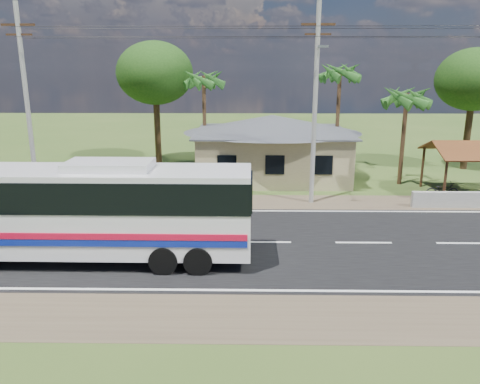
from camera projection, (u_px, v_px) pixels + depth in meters
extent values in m
plane|color=#314D1B|center=(263.00, 242.00, 20.98)|extent=(120.00, 120.00, 0.00)
cube|color=black|center=(263.00, 242.00, 20.98)|extent=(120.00, 10.00, 0.02)
cube|color=brown|center=(260.00, 202.00, 27.25)|extent=(120.00, 3.00, 0.01)
cube|color=brown|center=(270.00, 317.00, 14.70)|extent=(120.00, 3.00, 0.01)
cube|color=silver|center=(260.00, 211.00, 25.51)|extent=(120.00, 0.15, 0.01)
cube|color=silver|center=(267.00, 290.00, 16.43)|extent=(120.00, 0.15, 0.01)
cube|color=silver|center=(263.00, 242.00, 20.97)|extent=(120.00, 0.15, 0.01)
cube|color=tan|center=(272.00, 155.00, 33.10)|extent=(10.00, 8.00, 3.20)
cube|color=#4C4F54|center=(272.00, 131.00, 32.67)|extent=(10.60, 8.60, 0.10)
pyramid|color=#4C4F54|center=(272.00, 115.00, 32.38)|extent=(12.40, 10.00, 1.20)
cube|color=black|center=(227.00, 165.00, 29.24)|extent=(1.20, 0.08, 1.20)
cube|color=black|center=(275.00, 165.00, 29.19)|extent=(1.20, 0.08, 1.20)
cube|color=black|center=(323.00, 165.00, 29.15)|extent=(1.20, 0.08, 1.20)
cylinder|color=#3D2716|center=(445.00, 180.00, 26.95)|extent=(0.16, 0.16, 2.60)
cylinder|color=#3D2716|center=(423.00, 167.00, 30.42)|extent=(0.16, 0.16, 2.60)
cube|color=brown|center=(466.00, 145.00, 29.30)|extent=(5.20, 2.28, 0.90)
cube|color=#3D2716|center=(475.00, 142.00, 28.14)|extent=(5.20, 0.12, 0.12)
cube|color=#9E9E99|center=(475.00, 200.00, 26.08)|extent=(7.00, 0.30, 0.90)
cylinder|color=#9E9E99|center=(27.00, 106.00, 26.03)|extent=(0.26, 0.26, 11.00)
cube|color=#3D2716|center=(18.00, 25.00, 24.91)|extent=(1.80, 0.12, 0.12)
cube|color=#3D2716|center=(19.00, 35.00, 25.04)|extent=(1.40, 0.10, 0.10)
cylinder|color=#9E9E99|center=(315.00, 107.00, 25.78)|extent=(0.26, 0.26, 11.00)
cube|color=#3D2716|center=(318.00, 24.00, 24.67)|extent=(1.80, 0.12, 0.12)
cube|color=#3D2716|center=(318.00, 34.00, 24.80)|extent=(1.40, 0.10, 0.10)
cylinder|color=gray|center=(320.00, 47.00, 24.01)|extent=(0.08, 2.00, 0.08)
cube|color=gray|center=(323.00, 46.00, 23.05)|extent=(0.50, 0.18, 0.12)
cylinder|color=black|center=(168.00, 28.00, 24.84)|extent=(16.00, 0.02, 0.02)
cylinder|color=black|center=(461.00, 28.00, 24.60)|extent=(15.00, 0.02, 0.02)
cylinder|color=#47301E|center=(403.00, 140.00, 30.68)|extent=(0.28, 0.28, 6.00)
cylinder|color=#47301E|center=(337.00, 120.00, 34.88)|extent=(0.28, 0.28, 7.50)
cylinder|color=#47301E|center=(205.00, 123.00, 35.58)|extent=(0.28, 0.28, 7.00)
cylinder|color=#47301E|center=(157.00, 126.00, 37.71)|extent=(0.50, 0.50, 5.95)
ellipsoid|color=#15390F|center=(155.00, 73.00, 36.63)|extent=(6.00, 6.00, 4.92)
cylinder|color=#47301E|center=(468.00, 133.00, 35.46)|extent=(0.50, 0.50, 5.60)
ellipsoid|color=#15390F|center=(474.00, 79.00, 34.44)|extent=(5.60, 5.60, 4.59)
cube|color=silver|center=(85.00, 210.00, 18.55)|extent=(13.18, 2.83, 3.29)
cube|color=black|center=(83.00, 190.00, 18.34)|extent=(13.23, 2.90, 1.21)
cube|color=#B60B29|center=(74.00, 236.00, 17.36)|extent=(12.94, 0.14, 0.24)
cube|color=navy|center=(74.00, 243.00, 17.43)|extent=(12.94, 0.14, 0.24)
cube|color=silver|center=(109.00, 165.00, 18.06)|extent=(3.30, 1.78, 0.33)
cylinder|color=black|center=(163.00, 260.00, 17.67)|extent=(1.10, 0.39, 1.10)
cylinder|color=black|center=(174.00, 237.00, 20.11)|extent=(1.10, 0.39, 1.10)
cylinder|color=black|center=(198.00, 261.00, 17.64)|extent=(1.10, 0.39, 1.10)
cylinder|color=black|center=(205.00, 237.00, 20.08)|extent=(1.10, 0.39, 1.10)
imported|color=black|center=(442.00, 190.00, 27.89)|extent=(1.95, 0.73, 1.02)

